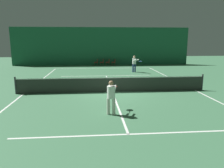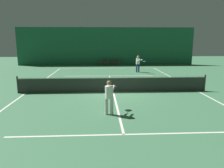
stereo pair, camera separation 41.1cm
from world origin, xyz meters
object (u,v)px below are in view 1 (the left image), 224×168
at_px(tennis_net, 112,84).
at_px(courtside_chair_1, 102,62).
at_px(courtside_chair_2, 108,62).
at_px(player_near, 111,95).
at_px(player_far, 134,63).
at_px(courtside_chair_0, 96,62).
at_px(courtside_chair_3, 114,62).

relative_size(tennis_net, courtside_chair_1, 14.29).
bearing_deg(courtside_chair_2, courtside_chair_1, -90.00).
relative_size(player_near, player_far, 0.91).
relative_size(courtside_chair_0, courtside_chair_2, 1.00).
xyz_separation_m(player_far, courtside_chair_2, (-2.27, 6.21, -0.50)).
bearing_deg(player_far, player_near, -42.79).
distance_m(tennis_net, player_near, 4.26).
bearing_deg(player_near, courtside_chair_1, 10.95).
relative_size(courtside_chair_1, courtside_chair_3, 1.00).
bearing_deg(courtside_chair_0, courtside_chair_1, 90.00).
xyz_separation_m(tennis_net, courtside_chair_0, (-0.75, 14.77, -0.03)).
distance_m(courtside_chair_1, courtside_chair_2, 0.76).
relative_size(player_far, courtside_chair_2, 2.01).
distance_m(courtside_chair_0, courtside_chair_1, 0.76).
bearing_deg(player_near, courtside_chair_2, 8.65).
bearing_deg(courtside_chair_0, tennis_net, 2.92).
relative_size(courtside_chair_1, courtside_chair_2, 1.00).
bearing_deg(courtside_chair_1, courtside_chair_3, 90.00).
height_order(tennis_net, courtside_chair_1, tennis_net).
relative_size(tennis_net, player_near, 7.80).
height_order(courtside_chair_1, courtside_chair_2, same).
height_order(courtside_chair_1, courtside_chair_3, same).
distance_m(tennis_net, courtside_chair_3, 14.85).
height_order(player_near, courtside_chair_1, player_near).
bearing_deg(tennis_net, player_near, -95.73).
bearing_deg(tennis_net, courtside_chair_1, 89.97).
bearing_deg(tennis_net, player_far, 70.43).
relative_size(courtside_chair_0, courtside_chair_1, 1.00).
xyz_separation_m(courtside_chair_0, courtside_chair_1, (0.76, 0.00, 0.00)).
distance_m(player_near, courtside_chair_1, 19.00).
distance_m(player_far, courtside_chair_2, 6.63).
distance_m(courtside_chair_2, courtside_chair_3, 0.76).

